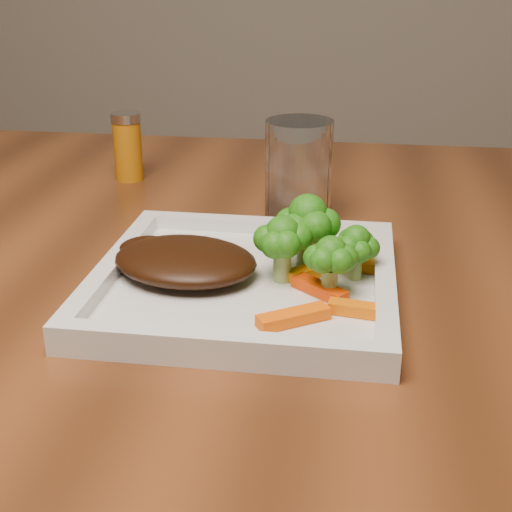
# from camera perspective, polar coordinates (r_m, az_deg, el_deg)

# --- Properties ---
(dining_table) EXTENTS (1.60, 0.90, 0.75)m
(dining_table) POSITION_cam_1_polar(r_m,az_deg,el_deg) (1.04, -14.45, -17.55)
(dining_table) COLOR #613116
(dining_table) RESTS_ON floor
(plate) EXTENTS (0.27, 0.27, 0.01)m
(plate) POSITION_cam_1_polar(r_m,az_deg,el_deg) (0.66, -0.86, -2.44)
(plate) COLOR silver
(plate) RESTS_ON dining_table
(steak) EXTENTS (0.16, 0.13, 0.03)m
(steak) POSITION_cam_1_polar(r_m,az_deg,el_deg) (0.66, -5.68, -0.38)
(steak) COLOR black
(steak) RESTS_ON plate
(broccoli_0) EXTENTS (0.07, 0.07, 0.07)m
(broccoli_0) POSITION_cam_1_polar(r_m,az_deg,el_deg) (0.67, 4.11, 1.81)
(broccoli_0) COLOR #147817
(broccoli_0) RESTS_ON plate
(broccoli_1) EXTENTS (0.06, 0.06, 0.06)m
(broccoli_1) POSITION_cam_1_polar(r_m,az_deg,el_deg) (0.65, 7.99, 0.83)
(broccoli_1) COLOR #3C7413
(broccoli_1) RESTS_ON plate
(broccoli_2) EXTENTS (0.06, 0.06, 0.06)m
(broccoli_2) POSITION_cam_1_polar(r_m,az_deg,el_deg) (0.62, 5.97, -0.70)
(broccoli_2) COLOR #3A7413
(broccoli_2) RESTS_ON plate
(broccoli_3) EXTENTS (0.07, 0.07, 0.06)m
(broccoli_3) POSITION_cam_1_polar(r_m,az_deg,el_deg) (0.64, 2.12, 0.57)
(broccoli_3) COLOR #1A5E0F
(broccoli_3) RESTS_ON plate
(carrot_0) EXTENTS (0.06, 0.05, 0.01)m
(carrot_0) POSITION_cam_1_polar(r_m,az_deg,el_deg) (0.58, 3.01, -4.90)
(carrot_0) COLOR #F15703
(carrot_0) RESTS_ON plate
(carrot_1) EXTENTS (0.05, 0.02, 0.01)m
(carrot_1) POSITION_cam_1_polar(r_m,az_deg,el_deg) (0.60, 8.31, -4.25)
(carrot_1) COLOR #E16003
(carrot_1) RESTS_ON plate
(carrot_3) EXTENTS (0.06, 0.02, 0.01)m
(carrot_3) POSITION_cam_1_polar(r_m,az_deg,el_deg) (0.68, 7.99, -0.66)
(carrot_3) COLOR #D46B03
(carrot_3) RESTS_ON plate
(carrot_5) EXTENTS (0.05, 0.05, 0.01)m
(carrot_5) POSITION_cam_1_polar(r_m,az_deg,el_deg) (0.63, 5.13, -2.65)
(carrot_5) COLOR #DE3803
(carrot_5) RESTS_ON plate
(carrot_6) EXTENTS (0.05, 0.05, 0.01)m
(carrot_6) POSITION_cam_1_polar(r_m,az_deg,el_deg) (0.66, 4.58, -1.18)
(carrot_6) COLOR orange
(carrot_6) RESTS_ON plate
(spice_shaker) EXTENTS (0.05, 0.05, 0.09)m
(spice_shaker) POSITION_cam_1_polar(r_m,az_deg,el_deg) (0.99, -10.23, 8.59)
(spice_shaker) COLOR #A75E09
(spice_shaker) RESTS_ON dining_table
(drinking_glass) EXTENTS (0.09, 0.09, 0.12)m
(drinking_glass) POSITION_cam_1_polar(r_m,az_deg,el_deg) (0.81, 3.42, 6.61)
(drinking_glass) COLOR silver
(drinking_glass) RESTS_ON dining_table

